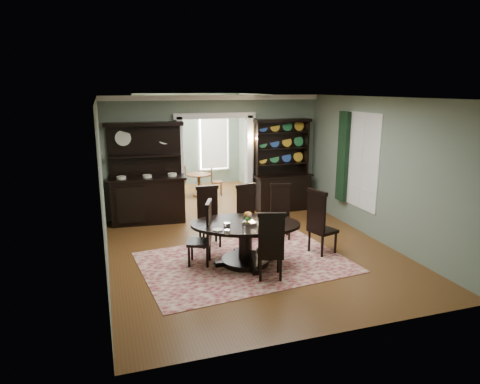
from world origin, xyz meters
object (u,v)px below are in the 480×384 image
(dining_table, at_px, (245,236))
(welsh_dresser, at_px, (282,178))
(sideboard, at_px, (147,188))
(parlor_table, at_px, (199,182))

(dining_table, distance_m, welsh_dresser, 3.79)
(sideboard, height_order, parlor_table, sideboard)
(dining_table, xyz_separation_m, parlor_table, (0.30, 5.28, -0.11))
(dining_table, xyz_separation_m, welsh_dresser, (2.07, 3.16, 0.32))
(dining_table, bearing_deg, welsh_dresser, 73.89)
(dining_table, bearing_deg, sideboard, 131.53)
(parlor_table, bearing_deg, welsh_dresser, -50.05)
(welsh_dresser, height_order, parlor_table, welsh_dresser)
(parlor_table, bearing_deg, dining_table, -93.22)
(welsh_dresser, distance_m, parlor_table, 2.80)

